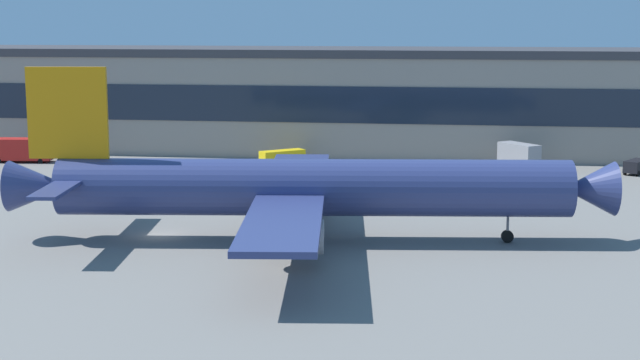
{
  "coord_description": "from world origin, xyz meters",
  "views": [
    {
      "loc": [
        27.38,
        -84.88,
        20.03
      ],
      "look_at": [
        14.62,
        3.73,
        5.0
      ],
      "focal_mm": 54.05,
      "sensor_mm": 36.0,
      "label": 1
    }
  ],
  "objects_px": {
    "follow_me_car": "(636,166)",
    "stair_truck": "(518,155)",
    "belt_loader": "(283,156)",
    "airliner": "(304,187)",
    "fuel_truck": "(24,149)"
  },
  "relations": [
    {
      "from": "belt_loader",
      "to": "stair_truck",
      "type": "relative_size",
      "value": 1.01
    },
    {
      "from": "stair_truck",
      "to": "fuel_truck",
      "type": "xyz_separation_m",
      "value": [
        -68.81,
        -2.9,
        -0.1
      ]
    },
    {
      "from": "belt_loader",
      "to": "fuel_truck",
      "type": "distance_m",
      "value": 36.82
    },
    {
      "from": "fuel_truck",
      "to": "follow_me_car",
      "type": "bearing_deg",
      "value": 0.9
    },
    {
      "from": "follow_me_car",
      "to": "belt_loader",
      "type": "bearing_deg",
      "value": 177.6
    },
    {
      "from": "stair_truck",
      "to": "belt_loader",
      "type": "bearing_deg",
      "value": 179.31
    },
    {
      "from": "belt_loader",
      "to": "follow_me_car",
      "type": "xyz_separation_m",
      "value": [
        47.21,
        -1.98,
        -0.06
      ]
    },
    {
      "from": "follow_me_car",
      "to": "stair_truck",
      "type": "xyz_separation_m",
      "value": [
        -15.06,
        1.59,
        0.89
      ]
    },
    {
      "from": "airliner",
      "to": "fuel_truck",
      "type": "bearing_deg",
      "value": 137.66
    },
    {
      "from": "follow_me_car",
      "to": "fuel_truck",
      "type": "distance_m",
      "value": 83.89
    },
    {
      "from": "follow_me_car",
      "to": "fuel_truck",
      "type": "bearing_deg",
      "value": -179.1
    },
    {
      "from": "fuel_truck",
      "to": "airliner",
      "type": "bearing_deg",
      "value": -42.34
    },
    {
      "from": "follow_me_car",
      "to": "airliner",
      "type": "bearing_deg",
      "value": -129.87
    },
    {
      "from": "belt_loader",
      "to": "fuel_truck",
      "type": "height_order",
      "value": "fuel_truck"
    },
    {
      "from": "airliner",
      "to": "stair_truck",
      "type": "bearing_deg",
      "value": 64.51
    }
  ]
}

